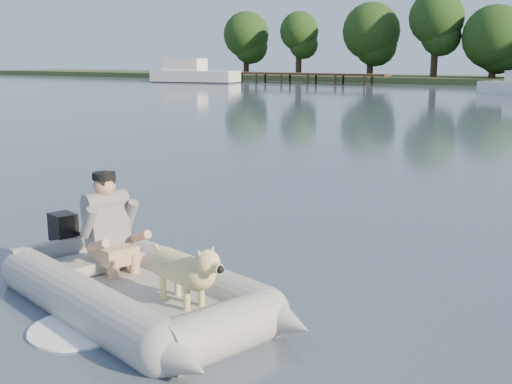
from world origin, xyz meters
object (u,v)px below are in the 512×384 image
Objects in this scene: cabin_cruiser at (195,71)px; dinghy at (139,252)px; man at (107,220)px; dock at (303,78)px; dog at (182,274)px.

dinghy is at bearing -63.20° from cabin_cruiser.
dinghy is 0.54× the size of cabin_cruiser.
dinghy is 0.77m from man.
man is (25.97, -52.23, 0.31)m from dock.
dock is 59.28m from dog.
dinghy is at bearing -175.43° from dog.
dinghy is (26.68, -52.47, 0.11)m from dock.
cabin_cruiser is at bearing 142.33° from dinghy.
cabin_cruiser reaches higher than dock.
cabin_cruiser reaches higher than dinghy.
man is 0.12× the size of cabin_cruiser.
dog is 0.11× the size of cabin_cruiser.
dog is at bearing -62.77° from cabin_cruiser.
dock is 15.70× the size of man.
dock is 11.10m from cabin_cruiser.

